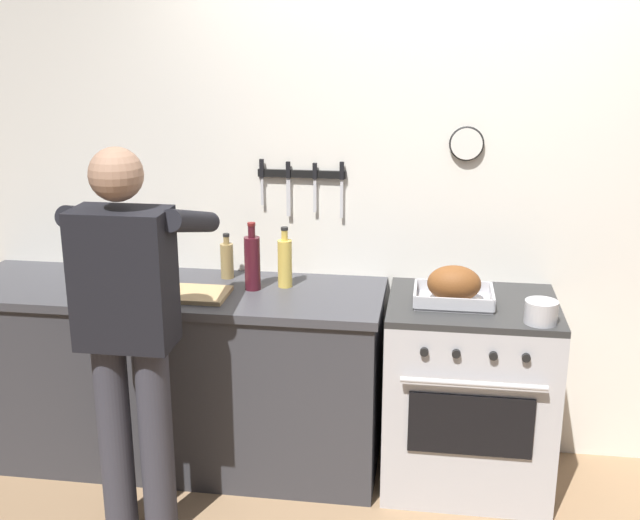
{
  "coord_description": "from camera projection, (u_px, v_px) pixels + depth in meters",
  "views": [
    {
      "loc": [
        0.03,
        -2.43,
        2.1
      ],
      "look_at": [
        -0.46,
        0.85,
        1.11
      ],
      "focal_mm": 44.46,
      "sensor_mm": 36.0,
      "label": 1
    }
  ],
  "objects": [
    {
      "name": "wall_back",
      "position": [
        429.0,
        197.0,
        3.82
      ],
      "size": [
        6.0,
        0.13,
        2.6
      ],
      "color": "white",
      "rests_on": "ground"
    },
    {
      "name": "counter_block",
      "position": [
        175.0,
        374.0,
        3.89
      ],
      "size": [
        2.03,
        0.65,
        0.9
      ],
      "color": "#38383D",
      "rests_on": "ground"
    },
    {
      "name": "stove",
      "position": [
        468.0,
        393.0,
        3.69
      ],
      "size": [
        0.76,
        0.67,
        0.9
      ],
      "color": "#BCBCC1",
      "rests_on": "ground"
    },
    {
      "name": "person_cook",
      "position": [
        129.0,
        321.0,
        3.19
      ],
      "size": [
        0.51,
        0.63,
        1.66
      ],
      "rotation": [
        0.0,
        0.0,
        1.38
      ],
      "color": "#383842",
      "rests_on": "ground"
    },
    {
      "name": "roasting_pan",
      "position": [
        454.0,
        287.0,
        3.52
      ],
      "size": [
        0.35,
        0.26,
        0.17
      ],
      "color": "#B7B7BC",
      "rests_on": "stove"
    },
    {
      "name": "saucepan",
      "position": [
        541.0,
        312.0,
        3.3
      ],
      "size": [
        0.14,
        0.14,
        0.1
      ],
      "color": "#B7B7BC",
      "rests_on": "stove"
    },
    {
      "name": "cutting_board",
      "position": [
        189.0,
        294.0,
        3.64
      ],
      "size": [
        0.36,
        0.24,
        0.02
      ],
      "primitive_type": "cube",
      "color": "tan",
      "rests_on": "counter_block"
    },
    {
      "name": "bottle_soy_sauce",
      "position": [
        142.0,
        256.0,
        3.98
      ],
      "size": [
        0.06,
        0.06,
        0.2
      ],
      "color": "black",
      "rests_on": "counter_block"
    },
    {
      "name": "bottle_cooking_oil",
      "position": [
        285.0,
        262.0,
        3.74
      ],
      "size": [
        0.07,
        0.07,
        0.29
      ],
      "color": "gold",
      "rests_on": "counter_block"
    },
    {
      "name": "bottle_vinegar",
      "position": [
        227.0,
        260.0,
        3.87
      ],
      "size": [
        0.06,
        0.06,
        0.22
      ],
      "color": "#997F4C",
      "rests_on": "counter_block"
    },
    {
      "name": "bottle_wine_red",
      "position": [
        252.0,
        262.0,
        3.69
      ],
      "size": [
        0.07,
        0.07,
        0.32
      ],
      "color": "#47141E",
      "rests_on": "counter_block"
    }
  ]
}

